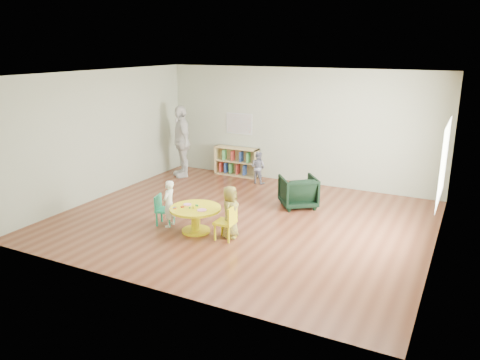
{
  "coord_description": "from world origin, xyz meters",
  "views": [
    {
      "loc": [
        3.87,
        -7.7,
        3.32
      ],
      "look_at": [
        0.1,
        -0.3,
        0.9
      ],
      "focal_mm": 35.0,
      "sensor_mm": 36.0,
      "label": 1
    }
  ],
  "objects_px": {
    "kid_chair_left": "(163,209)",
    "child_right": "(230,212)",
    "bookshelf": "(237,162)",
    "armchair": "(298,192)",
    "kid_chair_right": "(227,222)",
    "activity_table": "(196,215)",
    "toddler": "(258,167)",
    "child_left": "(169,204)",
    "adult_caretaker": "(181,141)"
  },
  "relations": [
    {
      "from": "child_left",
      "to": "adult_caretaker",
      "type": "relative_size",
      "value": 0.49
    },
    {
      "from": "child_left",
      "to": "activity_table",
      "type": "bearing_deg",
      "value": 82.53
    },
    {
      "from": "kid_chair_right",
      "to": "kid_chair_left",
      "type": "bearing_deg",
      "value": 85.13
    },
    {
      "from": "kid_chair_left",
      "to": "child_right",
      "type": "bearing_deg",
      "value": 77.42
    },
    {
      "from": "kid_chair_right",
      "to": "child_left",
      "type": "xyz_separation_m",
      "value": [
        -1.28,
        0.05,
        0.11
      ]
    },
    {
      "from": "kid_chair_left",
      "to": "armchair",
      "type": "xyz_separation_m",
      "value": [
        1.94,
        2.14,
        0.02
      ]
    },
    {
      "from": "adult_caretaker",
      "to": "armchair",
      "type": "bearing_deg",
      "value": 27.88
    },
    {
      "from": "kid_chair_left",
      "to": "armchair",
      "type": "bearing_deg",
      "value": 123.19
    },
    {
      "from": "bookshelf",
      "to": "child_left",
      "type": "distance_m",
      "value": 3.82
    },
    {
      "from": "kid_chair_left",
      "to": "child_left",
      "type": "relative_size",
      "value": 0.65
    },
    {
      "from": "kid_chair_left",
      "to": "armchair",
      "type": "height_order",
      "value": "armchair"
    },
    {
      "from": "child_right",
      "to": "adult_caretaker",
      "type": "xyz_separation_m",
      "value": [
        -3.03,
        3.01,
        0.45
      ]
    },
    {
      "from": "activity_table",
      "to": "child_right",
      "type": "height_order",
      "value": "child_right"
    },
    {
      "from": "kid_chair_left",
      "to": "toddler",
      "type": "relative_size",
      "value": 0.72
    },
    {
      "from": "bookshelf",
      "to": "toddler",
      "type": "bearing_deg",
      "value": -27.62
    },
    {
      "from": "bookshelf",
      "to": "toddler",
      "type": "relative_size",
      "value": 1.49
    },
    {
      "from": "kid_chair_left",
      "to": "toddler",
      "type": "xyz_separation_m",
      "value": [
        0.45,
        3.34,
        0.09
      ]
    },
    {
      "from": "toddler",
      "to": "adult_caretaker",
      "type": "relative_size",
      "value": 0.44
    },
    {
      "from": "activity_table",
      "to": "kid_chair_left",
      "type": "height_order",
      "value": "kid_chair_left"
    },
    {
      "from": "kid_chair_right",
      "to": "armchair",
      "type": "bearing_deg",
      "value": -14.71
    },
    {
      "from": "activity_table",
      "to": "bookshelf",
      "type": "xyz_separation_m",
      "value": [
        -1.12,
        3.79,
        0.04
      ]
    },
    {
      "from": "kid_chair_left",
      "to": "child_left",
      "type": "distance_m",
      "value": 0.21
    },
    {
      "from": "activity_table",
      "to": "toddler",
      "type": "relative_size",
      "value": 1.17
    },
    {
      "from": "armchair",
      "to": "child_left",
      "type": "height_order",
      "value": "child_left"
    },
    {
      "from": "bookshelf",
      "to": "child_right",
      "type": "distance_m",
      "value": 4.13
    },
    {
      "from": "bookshelf",
      "to": "child_right",
      "type": "height_order",
      "value": "child_right"
    },
    {
      "from": "activity_table",
      "to": "kid_chair_right",
      "type": "height_order",
      "value": "kid_chair_right"
    },
    {
      "from": "bookshelf",
      "to": "child_left",
      "type": "relative_size",
      "value": 1.34
    },
    {
      "from": "activity_table",
      "to": "toddler",
      "type": "height_order",
      "value": "toddler"
    },
    {
      "from": "activity_table",
      "to": "bookshelf",
      "type": "height_order",
      "value": "bookshelf"
    },
    {
      "from": "activity_table",
      "to": "adult_caretaker",
      "type": "height_order",
      "value": "adult_caretaker"
    },
    {
      "from": "child_left",
      "to": "adult_caretaker",
      "type": "xyz_separation_m",
      "value": [
        -1.77,
        3.08,
        0.47
      ]
    },
    {
      "from": "armchair",
      "to": "toddler",
      "type": "bearing_deg",
      "value": -75.72
    },
    {
      "from": "bookshelf",
      "to": "adult_caretaker",
      "type": "relative_size",
      "value": 0.65
    },
    {
      "from": "kid_chair_left",
      "to": "child_left",
      "type": "xyz_separation_m",
      "value": [
        0.16,
        -0.02,
        0.14
      ]
    },
    {
      "from": "armchair",
      "to": "child_right",
      "type": "bearing_deg",
      "value": 39.34
    },
    {
      "from": "kid_chair_right",
      "to": "armchair",
      "type": "height_order",
      "value": "armchair"
    },
    {
      "from": "kid_chair_right",
      "to": "child_right",
      "type": "xyz_separation_m",
      "value": [
        -0.01,
        0.12,
        0.14
      ]
    },
    {
      "from": "kid_chair_left",
      "to": "adult_caretaker",
      "type": "relative_size",
      "value": 0.32
    },
    {
      "from": "child_left",
      "to": "adult_caretaker",
      "type": "distance_m",
      "value": 3.58
    },
    {
      "from": "activity_table",
      "to": "toddler",
      "type": "distance_m",
      "value": 3.38
    },
    {
      "from": "kid_chair_left",
      "to": "adult_caretaker",
      "type": "height_order",
      "value": "adult_caretaker"
    },
    {
      "from": "kid_chair_right",
      "to": "adult_caretaker",
      "type": "bearing_deg",
      "value": 42.27
    },
    {
      "from": "kid_chair_right",
      "to": "armchair",
      "type": "xyz_separation_m",
      "value": [
        0.5,
        2.21,
        -0.0
      ]
    },
    {
      "from": "kid_chair_right",
      "to": "armchair",
      "type": "relative_size",
      "value": 0.85
    },
    {
      "from": "kid_chair_left",
      "to": "activity_table",
      "type": "bearing_deg",
      "value": 73.18
    },
    {
      "from": "bookshelf",
      "to": "armchair",
      "type": "relative_size",
      "value": 1.64
    },
    {
      "from": "bookshelf",
      "to": "toddler",
      "type": "distance_m",
      "value": 0.92
    },
    {
      "from": "activity_table",
      "to": "armchair",
      "type": "bearing_deg",
      "value": 61.26
    },
    {
      "from": "kid_chair_left",
      "to": "toddler",
      "type": "bearing_deg",
      "value": 157.84
    }
  ]
}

